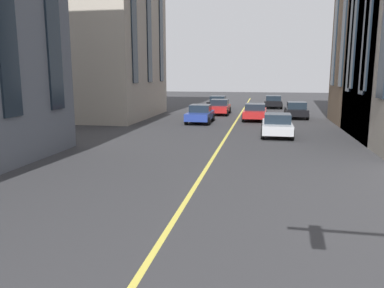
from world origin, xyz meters
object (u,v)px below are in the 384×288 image
(car_blue_mid, at_px, (200,114))
(car_black_parked_b, at_px, (296,110))
(car_red_far, at_px, (220,107))
(car_red_parked_a, at_px, (255,112))
(car_black_near, at_px, (218,102))
(car_silver_oncoming, at_px, (277,125))
(car_black_trailing, at_px, (273,102))

(car_blue_mid, xyz_separation_m, car_black_parked_b, (4.66, -7.57, 0.00))
(car_red_far, bearing_deg, car_black_parked_b, -104.23)
(car_blue_mid, bearing_deg, car_red_parked_a, -59.14)
(car_black_parked_b, bearing_deg, car_black_near, 45.31)
(car_black_near, relative_size, car_red_parked_a, 1.00)
(car_blue_mid, relative_size, car_red_parked_a, 0.89)
(car_blue_mid, bearing_deg, car_silver_oncoming, -134.16)
(car_blue_mid, xyz_separation_m, car_black_trailing, (14.38, -5.82, 0.00))
(car_silver_oncoming, distance_m, car_black_trailing, 19.89)
(car_black_trailing, relative_size, car_black_parked_b, 1.13)
(car_black_trailing, xyz_separation_m, car_black_parked_b, (-9.72, -1.76, -0.00))
(car_black_near, bearing_deg, car_silver_oncoming, -161.90)
(car_black_trailing, bearing_deg, car_black_parked_b, -169.77)
(car_blue_mid, xyz_separation_m, car_red_parked_a, (2.47, -4.14, 0.00))
(car_black_trailing, height_order, car_red_parked_a, same)
(car_silver_oncoming, height_order, car_black_trailing, car_silver_oncoming)
(car_black_near, relative_size, car_blue_mid, 1.13)
(car_red_parked_a, height_order, car_black_parked_b, car_black_parked_b)
(car_black_trailing, relative_size, car_red_far, 1.13)
(car_black_near, distance_m, car_red_far, 5.96)
(car_blue_mid, xyz_separation_m, car_red_far, (6.38, -0.76, 0.00))
(car_black_parked_b, bearing_deg, car_red_far, 75.77)
(car_black_near, bearing_deg, car_red_parked_a, -156.44)
(car_blue_mid, xyz_separation_m, car_silver_oncoming, (-5.52, -5.68, 0.00))
(car_silver_oncoming, distance_m, car_red_far, 12.88)
(car_red_parked_a, bearing_deg, car_silver_oncoming, -169.09)
(car_black_near, distance_m, car_black_parked_b, 10.84)
(car_blue_mid, relative_size, car_red_far, 1.00)
(car_silver_oncoming, distance_m, car_red_parked_a, 8.14)
(car_silver_oncoming, height_order, car_red_far, same)
(car_red_parked_a, xyz_separation_m, car_red_far, (3.91, 3.38, -0.00))
(car_black_parked_b, bearing_deg, car_blue_mid, 121.59)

